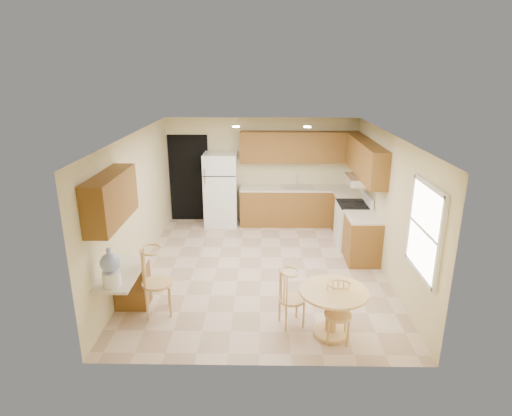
{
  "coord_description": "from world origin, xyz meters",
  "views": [
    {
      "loc": [
        0.03,
        -7.27,
        3.57
      ],
      "look_at": [
        -0.09,
        0.3,
        1.1
      ],
      "focal_mm": 30.0,
      "sensor_mm": 36.0,
      "label": 1
    }
  ],
  "objects_px": {
    "chair_table_a": "(292,295)",
    "water_crock": "(111,269)",
    "refrigerator": "(221,190)",
    "stove": "(353,224)",
    "chair_desk": "(155,278)",
    "dining_table": "(333,306)",
    "chair_table_b": "(339,311)"
  },
  "relations": [
    {
      "from": "refrigerator",
      "to": "dining_table",
      "type": "bearing_deg",
      "value": -66.35
    },
    {
      "from": "chair_table_a",
      "to": "dining_table",
      "type": "bearing_deg",
      "value": 55.46
    },
    {
      "from": "refrigerator",
      "to": "chair_desk",
      "type": "height_order",
      "value": "refrigerator"
    },
    {
      "from": "dining_table",
      "to": "chair_desk",
      "type": "height_order",
      "value": "chair_desk"
    },
    {
      "from": "stove",
      "to": "dining_table",
      "type": "relative_size",
      "value": 1.15
    },
    {
      "from": "chair_desk",
      "to": "water_crock",
      "type": "height_order",
      "value": "water_crock"
    },
    {
      "from": "stove",
      "to": "water_crock",
      "type": "distance_m",
      "value": 5.16
    },
    {
      "from": "chair_table_a",
      "to": "water_crock",
      "type": "height_order",
      "value": "water_crock"
    },
    {
      "from": "stove",
      "to": "dining_table",
      "type": "height_order",
      "value": "stove"
    },
    {
      "from": "stove",
      "to": "dining_table",
      "type": "bearing_deg",
      "value": -105.75
    },
    {
      "from": "stove",
      "to": "water_crock",
      "type": "xyz_separation_m",
      "value": [
        -3.92,
        -3.3,
        0.55
      ]
    },
    {
      "from": "stove",
      "to": "water_crock",
      "type": "relative_size",
      "value": 1.99
    },
    {
      "from": "chair_table_a",
      "to": "water_crock",
      "type": "bearing_deg",
      "value": -102.49
    },
    {
      "from": "chair_table_a",
      "to": "chair_table_b",
      "type": "xyz_separation_m",
      "value": [
        0.6,
        -0.38,
        -0.01
      ]
    },
    {
      "from": "stove",
      "to": "chair_desk",
      "type": "xyz_separation_m",
      "value": [
        -3.47,
        -2.81,
        0.17
      ]
    },
    {
      "from": "dining_table",
      "to": "chair_table_b",
      "type": "height_order",
      "value": "chair_table_b"
    },
    {
      "from": "dining_table",
      "to": "water_crock",
      "type": "xyz_separation_m",
      "value": [
        -3.01,
        -0.05,
        0.56
      ]
    },
    {
      "from": "refrigerator",
      "to": "dining_table",
      "type": "xyz_separation_m",
      "value": [
        1.96,
        -4.47,
        -0.41
      ]
    },
    {
      "from": "refrigerator",
      "to": "stove",
      "type": "height_order",
      "value": "refrigerator"
    },
    {
      "from": "dining_table",
      "to": "water_crock",
      "type": "relative_size",
      "value": 1.73
    },
    {
      "from": "chair_desk",
      "to": "chair_table_b",
      "type": "bearing_deg",
      "value": 61.28
    },
    {
      "from": "chair_table_b",
      "to": "water_crock",
      "type": "height_order",
      "value": "water_crock"
    },
    {
      "from": "chair_desk",
      "to": "water_crock",
      "type": "xyz_separation_m",
      "value": [
        -0.45,
        -0.49,
        0.37
      ]
    },
    {
      "from": "refrigerator",
      "to": "water_crock",
      "type": "bearing_deg",
      "value": -103.08
    },
    {
      "from": "chair_table_a",
      "to": "chair_desk",
      "type": "relative_size",
      "value": 0.81
    },
    {
      "from": "stove",
      "to": "water_crock",
      "type": "bearing_deg",
      "value": -139.94
    },
    {
      "from": "dining_table",
      "to": "refrigerator",
      "type": "bearing_deg",
      "value": 113.65
    },
    {
      "from": "stove",
      "to": "chair_desk",
      "type": "bearing_deg",
      "value": -140.99
    },
    {
      "from": "refrigerator",
      "to": "chair_table_b",
      "type": "xyz_separation_m",
      "value": [
        2.01,
        -4.68,
        -0.35
      ]
    },
    {
      "from": "chair_table_a",
      "to": "water_crock",
      "type": "xyz_separation_m",
      "value": [
        -2.46,
        -0.22,
        0.49
      ]
    },
    {
      "from": "chair_table_b",
      "to": "water_crock",
      "type": "distance_m",
      "value": 3.1
    },
    {
      "from": "chair_desk",
      "to": "water_crock",
      "type": "bearing_deg",
      "value": -57.69
    }
  ]
}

